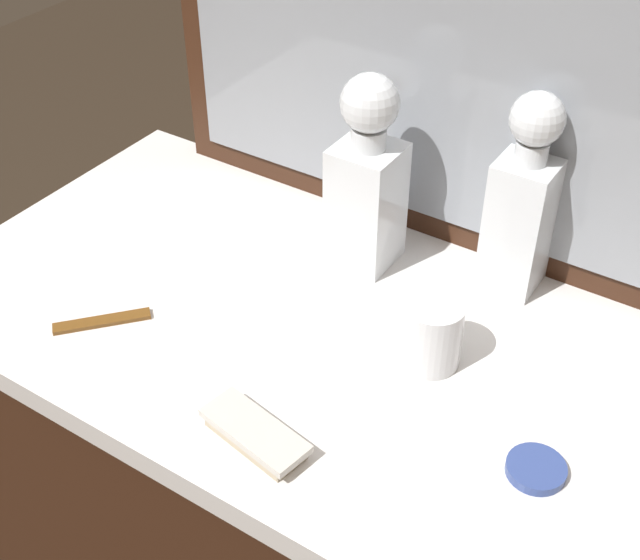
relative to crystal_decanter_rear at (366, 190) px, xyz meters
name	(u,v)px	position (x,y,z in m)	size (l,w,h in m)	color
dresser	(320,514)	(0.03, -0.17, -0.53)	(1.11, 0.60, 0.84)	#381E11
crystal_decanter_rear	(366,190)	(0.00, 0.00, 0.00)	(0.09, 0.09, 0.29)	white
crystal_decanter_front	(521,212)	(0.21, 0.06, 0.00)	(0.08, 0.08, 0.30)	white
crystal_tumbler_far_right	(432,336)	(0.18, -0.14, -0.08)	(0.08, 0.08, 0.09)	white
silver_brush_left	(255,434)	(0.08, -0.38, -0.11)	(0.14, 0.08, 0.02)	#B7A88C
porcelain_dish	(536,469)	(0.37, -0.24, -0.11)	(0.07, 0.07, 0.01)	#33478C
tortoiseshell_comb	(102,321)	(-0.22, -0.32, -0.12)	(0.10, 0.11, 0.01)	brown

